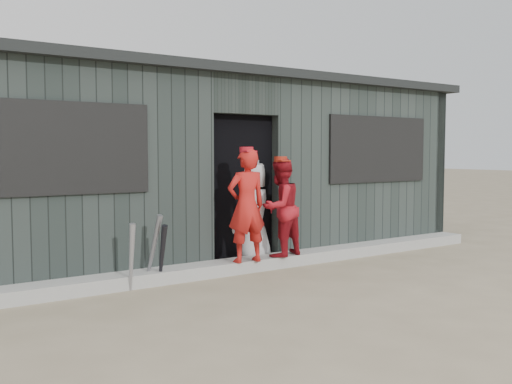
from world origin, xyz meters
TOP-DOWN VIEW (x-y plane):
  - ground at (0.00, 0.00)m, footprint 80.00×80.00m
  - curb at (0.00, 1.82)m, footprint 8.00×0.36m
  - bat_left at (-1.77, 1.59)m, footprint 0.08×0.18m
  - bat_mid at (-1.45, 1.74)m, footprint 0.16×0.32m
  - bat_right at (-1.38, 1.66)m, footprint 0.11×0.30m
  - player_red_left at (-0.24, 1.65)m, footprint 0.54×0.38m
  - player_red_right at (0.34, 1.74)m, footprint 0.72×0.62m
  - player_grey_back at (0.20, 2.17)m, footprint 0.77×0.60m
  - dugout at (-0.00, 3.50)m, footprint 8.30×3.30m

SIDE VIEW (x-z plane):
  - ground at x=0.00m, z-range 0.00..0.00m
  - curb at x=0.00m, z-range 0.00..0.15m
  - bat_right at x=-1.38m, z-range 0.00..0.71m
  - bat_left at x=-1.77m, z-range 0.00..0.75m
  - bat_mid at x=-1.45m, z-range 0.00..0.82m
  - player_grey_back at x=0.20m, z-range 0.00..1.38m
  - player_red_right at x=0.34m, z-range 0.15..1.43m
  - player_red_left at x=-0.24m, z-range 0.15..1.55m
  - dugout at x=0.00m, z-range -0.02..2.60m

